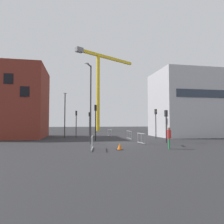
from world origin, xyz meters
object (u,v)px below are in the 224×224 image
streetlamp_tall (90,98)px  traffic_light_far (166,121)px  streetlamp_short (65,111)px  traffic_light_median (89,120)px  traffic_light_crosswalk (96,117)px  traffic_light_near (76,119)px  traffic_cone_striped (120,147)px  traffic_light_verge (156,119)px  construction_crane (100,78)px  pedestrian_walking (169,136)px

streetlamp_tall → traffic_light_far: bearing=-1.9°
streetlamp_short → traffic_light_median: 6.32m
streetlamp_tall → streetlamp_short: bearing=108.2°
streetlamp_short → traffic_light_crosswalk: size_ratio=1.47×
traffic_light_near → traffic_light_far: size_ratio=1.11×
streetlamp_short → traffic_cone_striped: 14.70m
traffic_light_verge → traffic_light_near: 11.46m
streetlamp_short → traffic_light_crosswalk: (3.80, -5.39, -0.88)m
streetlamp_tall → traffic_light_crosswalk: 3.96m
traffic_light_verge → traffic_cone_striped: (-7.38, -10.00, -2.44)m
construction_crane → traffic_light_verge: (4.41, -26.09, -11.29)m
streetlamp_tall → traffic_light_verge: size_ratio=2.01×
construction_crane → traffic_light_far: bearing=-84.3°
construction_crane → traffic_cone_striped: size_ratio=38.11×
pedestrian_walking → traffic_light_crosswalk: bearing=121.9°
traffic_light_near → streetlamp_tall: bearing=-82.4°
traffic_light_median → traffic_cone_striped: traffic_light_median is taller
traffic_cone_striped → traffic_light_verge: bearing=53.6°
traffic_light_crosswalk → traffic_light_near: traffic_light_crosswalk is taller
streetlamp_tall → traffic_light_crosswalk: size_ratio=1.89×
construction_crane → traffic_light_median: construction_crane is taller
streetlamp_short → traffic_light_verge: bearing=-15.6°
traffic_light_verge → traffic_light_far: size_ratio=1.14×
traffic_light_crosswalk → traffic_cone_striped: size_ratio=7.96×
traffic_light_verge → traffic_light_median: traffic_light_verge is taller
traffic_light_far → pedestrian_walking: (-2.05, -4.68, -1.33)m
construction_crane → traffic_cone_striped: (-2.96, -36.09, -13.73)m
traffic_light_verge → pedestrian_walking: bearing=-107.6°
construction_crane → traffic_light_crosswalk: 30.46m
traffic_light_crosswalk → pedestrian_walking: traffic_light_crosswalk is taller
streetlamp_short → traffic_light_verge: (12.27, -3.42, -1.05)m
construction_crane → streetlamp_tall: construction_crane is taller
streetlamp_short → traffic_light_verge: streetlamp_short is taller
traffic_light_far → traffic_light_crosswalk: bearing=153.1°
streetlamp_short → pedestrian_walking: 16.64m
streetlamp_tall → traffic_light_verge: (9.38, 5.37, -1.97)m
streetlamp_tall → pedestrian_walking: 8.65m
traffic_light_verge → traffic_light_crosswalk: (-8.46, -1.97, 0.17)m
pedestrian_walking → traffic_cone_striped: 4.19m
pedestrian_walking → traffic_cone_striped: bearing=175.6°
traffic_light_near → traffic_light_far: (9.44, -9.83, -0.24)m
construction_crane → pedestrian_walking: 38.66m
traffic_light_median → traffic_light_verge: bearing=-44.6°
traffic_light_near → traffic_light_far: 13.63m
traffic_light_near → pedestrian_walking: 16.36m
streetlamp_short → traffic_light_near: 2.10m
traffic_light_near → traffic_light_far: bearing=-46.2°
traffic_light_crosswalk → pedestrian_walking: 10.00m
streetlamp_short → traffic_light_crosswalk: streetlamp_short is taller
traffic_light_crosswalk → pedestrian_walking: bearing=-58.1°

